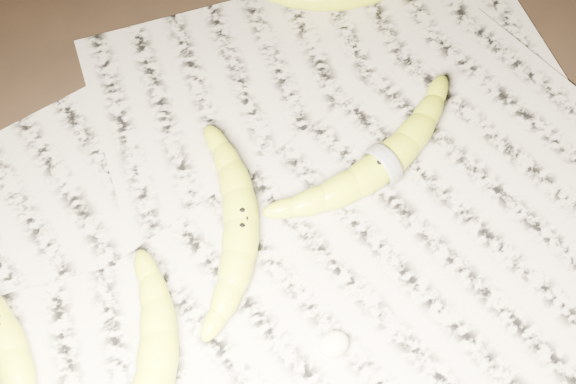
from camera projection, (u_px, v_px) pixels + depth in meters
ground at (289, 256)px, 0.85m from camera, size 3.00×3.00×0.00m
newspaper_patch at (292, 250)px, 0.85m from camera, size 0.90×0.70×0.01m
banana_left_b at (155, 373)px, 0.76m from camera, size 0.18×0.20×0.04m
banana_center at (241, 224)px, 0.84m from camera, size 0.17×0.21×0.04m
banana_taped at (382, 164)px, 0.87m from camera, size 0.24×0.09×0.04m
measuring_tape at (382, 164)px, 0.87m from camera, size 0.01×0.05×0.05m
flesh_chunk_c at (334, 343)px, 0.79m from camera, size 0.03×0.03×0.02m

